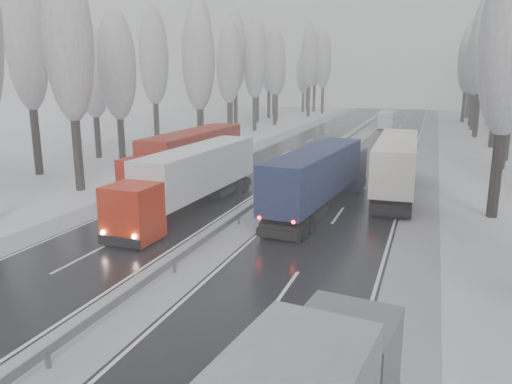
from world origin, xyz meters
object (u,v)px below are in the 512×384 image
Objects in this scene: truck_cream_box at (397,161)px; box_truck_distant at (386,120)px; truck_red_white at (192,176)px; truck_blue_box at (321,174)px; truck_red_red at (189,155)px.

truck_cream_box reaches higher than box_truck_distant.
truck_red_white is at bearing -143.60° from truck_cream_box.
box_truck_distant is 59.12m from truck_red_white.
truck_red_white is (-7.84, -3.16, -0.03)m from truck_blue_box.
truck_red_red reaches higher than box_truck_distant.
truck_red_red reaches higher than truck_blue_box.
truck_cream_box is at bearing 61.09° from truck_blue_box.
truck_blue_box is at bearing -125.87° from truck_cream_box.
truck_red_white is (-6.96, -58.70, 1.00)m from box_truck_distant.
box_truck_distant is at bearing 84.66° from truck_red_white.
truck_blue_box reaches higher than truck_red_white.
truck_red_red reaches higher than truck_red_white.
truck_blue_box is at bearing -17.72° from truck_red_red.
truck_red_white is at bearing -152.98° from truck_blue_box.
box_truck_distant is 0.44× the size of truck_red_red.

